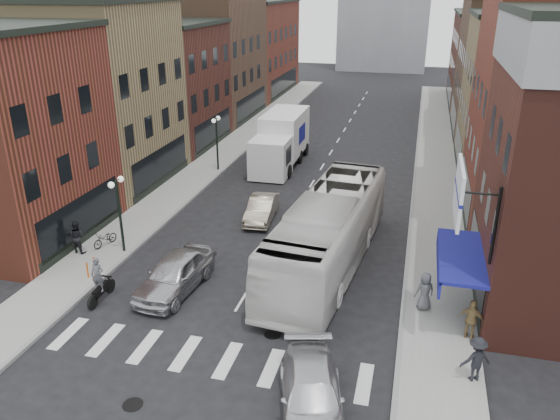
{
  "coord_description": "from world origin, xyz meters",
  "views": [
    {
      "loc": [
        6.87,
        -18.68,
        13.03
      ],
      "look_at": [
        0.66,
        5.4,
        2.72
      ],
      "focal_mm": 35.0,
      "sensor_mm": 36.0,
      "label": 1
    }
  ],
  "objects_px": {
    "motorcycle_rider": "(99,281)",
    "sedan_left_far": "(262,209)",
    "billboard_sign": "(461,194)",
    "bike_rack": "(91,267)",
    "parked_bicycle": "(105,239)",
    "ped_right_a": "(476,359)",
    "transit_bus": "(329,232)",
    "ped_right_c": "(425,291)",
    "streetlamp_far": "(217,133)",
    "box_truck": "(281,141)",
    "streetlamp_near": "(118,201)",
    "ped_left_solo": "(77,237)",
    "curb_car": "(312,395)",
    "sedan_left_near": "(175,274)",
    "ped_right_b": "(472,320)"
  },
  "relations": [
    {
      "from": "bike_rack",
      "to": "ped_right_b",
      "type": "height_order",
      "value": "ped_right_b"
    },
    {
      "from": "streetlamp_near",
      "to": "bike_rack",
      "type": "relative_size",
      "value": 5.14
    },
    {
      "from": "curb_car",
      "to": "bike_rack",
      "type": "bearing_deg",
      "value": 137.83
    },
    {
      "from": "billboard_sign",
      "to": "sedan_left_near",
      "type": "height_order",
      "value": "billboard_sign"
    },
    {
      "from": "transit_bus",
      "to": "ped_right_b",
      "type": "xyz_separation_m",
      "value": [
        6.46,
        -4.82,
        -0.87
      ]
    },
    {
      "from": "sedan_left_near",
      "to": "sedan_left_far",
      "type": "distance_m",
      "value": 8.98
    },
    {
      "from": "sedan_left_far",
      "to": "ped_left_solo",
      "type": "relative_size",
      "value": 2.38
    },
    {
      "from": "curb_car",
      "to": "ped_right_b",
      "type": "relative_size",
      "value": 2.95
    },
    {
      "from": "transit_bus",
      "to": "parked_bicycle",
      "type": "xyz_separation_m",
      "value": [
        -11.78,
        -1.02,
        -1.31
      ]
    },
    {
      "from": "streetlamp_near",
      "to": "motorcycle_rider",
      "type": "xyz_separation_m",
      "value": [
        1.37,
        -4.46,
        -1.92
      ]
    },
    {
      "from": "sedan_left_near",
      "to": "sedan_left_far",
      "type": "relative_size",
      "value": 1.21
    },
    {
      "from": "motorcycle_rider",
      "to": "streetlamp_far",
      "type": "bearing_deg",
      "value": 91.1
    },
    {
      "from": "bike_rack",
      "to": "ped_left_solo",
      "type": "bearing_deg",
      "value": 135.09
    },
    {
      "from": "motorcycle_rider",
      "to": "sedan_left_near",
      "type": "bearing_deg",
      "value": 27.29
    },
    {
      "from": "billboard_sign",
      "to": "streetlamp_near",
      "type": "bearing_deg",
      "value": 167.65
    },
    {
      "from": "ped_left_solo",
      "to": "sedan_left_far",
      "type": "bearing_deg",
      "value": -132.8
    },
    {
      "from": "streetlamp_far",
      "to": "transit_bus",
      "type": "bearing_deg",
      "value": -50.27
    },
    {
      "from": "motorcycle_rider",
      "to": "ped_right_c",
      "type": "distance_m",
      "value": 14.11
    },
    {
      "from": "streetlamp_far",
      "to": "box_truck",
      "type": "xyz_separation_m",
      "value": [
        4.22,
        2.57,
        -0.97
      ]
    },
    {
      "from": "motorcycle_rider",
      "to": "ped_right_b",
      "type": "bearing_deg",
      "value": 0.38
    },
    {
      "from": "transit_bus",
      "to": "sedan_left_far",
      "type": "relative_size",
      "value": 3.23
    },
    {
      "from": "streetlamp_near",
      "to": "ped_right_b",
      "type": "xyz_separation_m",
      "value": [
        17.0,
        -3.5,
        -1.91
      ]
    },
    {
      "from": "bike_rack",
      "to": "curb_car",
      "type": "height_order",
      "value": "curb_car"
    },
    {
      "from": "billboard_sign",
      "to": "sedan_left_far",
      "type": "distance_m",
      "value": 15.04
    },
    {
      "from": "streetlamp_far",
      "to": "sedan_left_near",
      "type": "distance_m",
      "value": 17.43
    },
    {
      "from": "ped_right_a",
      "to": "sedan_left_near",
      "type": "bearing_deg",
      "value": -37.62
    },
    {
      "from": "sedan_left_far",
      "to": "ped_right_c",
      "type": "relative_size",
      "value": 2.44
    },
    {
      "from": "sedan_left_far",
      "to": "streetlamp_far",
      "type": "bearing_deg",
      "value": 120.98
    },
    {
      "from": "billboard_sign",
      "to": "bike_rack",
      "type": "bearing_deg",
      "value": 177.17
    },
    {
      "from": "box_truck",
      "to": "sedan_left_near",
      "type": "xyz_separation_m",
      "value": [
        -0.03,
        -19.37,
        -1.08
      ]
    },
    {
      "from": "billboard_sign",
      "to": "parked_bicycle",
      "type": "distance_m",
      "value": 18.5
    },
    {
      "from": "streetlamp_near",
      "to": "box_truck",
      "type": "relative_size",
      "value": 0.46
    },
    {
      "from": "billboard_sign",
      "to": "box_truck",
      "type": "bearing_deg",
      "value": 120.39
    },
    {
      "from": "sedan_left_near",
      "to": "sedan_left_far",
      "type": "height_order",
      "value": "sedan_left_near"
    },
    {
      "from": "streetlamp_far",
      "to": "motorcycle_rider",
      "type": "height_order",
      "value": "streetlamp_far"
    },
    {
      "from": "motorcycle_rider",
      "to": "billboard_sign",
      "type": "bearing_deg",
      "value": 0.61
    },
    {
      "from": "motorcycle_rider",
      "to": "ped_right_a",
      "type": "xyz_separation_m",
      "value": [
        15.63,
        -1.53,
        0.02
      ]
    },
    {
      "from": "bike_rack",
      "to": "motorcycle_rider",
      "type": "bearing_deg",
      "value": -48.26
    },
    {
      "from": "curb_car",
      "to": "billboard_sign",
      "type": "bearing_deg",
      "value": 36.94
    },
    {
      "from": "sedan_left_near",
      "to": "parked_bicycle",
      "type": "relative_size",
      "value": 3.28
    },
    {
      "from": "ped_left_solo",
      "to": "curb_car",
      "type": "bearing_deg",
      "value": 156.27
    },
    {
      "from": "ped_right_c",
      "to": "billboard_sign",
      "type": "bearing_deg",
      "value": 90.34
    },
    {
      "from": "billboard_sign",
      "to": "ped_right_c",
      "type": "bearing_deg",
      "value": 114.07
    },
    {
      "from": "sedan_left_near",
      "to": "ped_right_c",
      "type": "xyz_separation_m",
      "value": [
        11.03,
        1.02,
        0.14
      ]
    },
    {
      "from": "billboard_sign",
      "to": "sedan_left_far",
      "type": "bearing_deg",
      "value": 137.05
    },
    {
      "from": "streetlamp_far",
      "to": "sedan_left_far",
      "type": "height_order",
      "value": "streetlamp_far"
    },
    {
      "from": "parked_bicycle",
      "to": "ped_right_a",
      "type": "distance_m",
      "value": 19.3
    },
    {
      "from": "transit_bus",
      "to": "curb_car",
      "type": "bearing_deg",
      "value": -77.49
    },
    {
      "from": "streetlamp_near",
      "to": "streetlamp_far",
      "type": "relative_size",
      "value": 1.0
    },
    {
      "from": "motorcycle_rider",
      "to": "sedan_left_far",
      "type": "relative_size",
      "value": 0.51
    }
  ]
}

